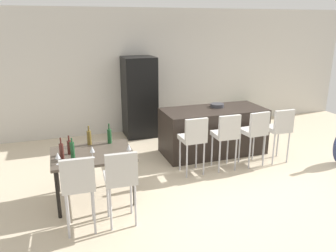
# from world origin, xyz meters

# --- Properties ---
(ground_plane) EXTENTS (10.00, 10.00, 0.00)m
(ground_plane) POSITION_xyz_m (0.00, 0.00, 0.00)
(ground_plane) COLOR beige
(back_wall) EXTENTS (10.00, 0.12, 2.90)m
(back_wall) POSITION_xyz_m (0.00, 2.95, 1.45)
(back_wall) COLOR beige
(back_wall) RESTS_ON ground_plane
(kitchen_island) EXTENTS (2.06, 0.93, 0.92)m
(kitchen_island) POSITION_xyz_m (0.25, 0.95, 0.46)
(kitchen_island) COLOR black
(kitchen_island) RESTS_ON ground_plane
(bar_chair_left) EXTENTS (0.41, 0.41, 1.05)m
(bar_chair_left) POSITION_xyz_m (-0.54, 0.10, 0.70)
(bar_chair_left) COLOR beige
(bar_chair_left) RESTS_ON ground_plane
(bar_chair_middle) EXTENTS (0.41, 0.41, 1.05)m
(bar_chair_middle) POSITION_xyz_m (0.09, 0.10, 0.70)
(bar_chair_middle) COLOR beige
(bar_chair_middle) RESTS_ON ground_plane
(bar_chair_right) EXTENTS (0.43, 0.43, 1.05)m
(bar_chair_right) POSITION_xyz_m (0.68, 0.10, 0.70)
(bar_chair_right) COLOR beige
(bar_chair_right) RESTS_ON ground_plane
(bar_chair_far) EXTENTS (0.40, 0.40, 1.05)m
(bar_chair_far) POSITION_xyz_m (1.21, 0.10, 0.70)
(bar_chair_far) COLOR beige
(bar_chair_far) RESTS_ON ground_plane
(dining_table) EXTENTS (1.17, 0.90, 0.74)m
(dining_table) POSITION_xyz_m (-2.28, -0.20, 0.67)
(dining_table) COLOR #4C4238
(dining_table) RESTS_ON ground_plane
(dining_chair_near) EXTENTS (0.41, 0.41, 1.05)m
(dining_chair_near) POSITION_xyz_m (-2.55, -1.01, 0.70)
(dining_chair_near) COLOR beige
(dining_chair_near) RESTS_ON ground_plane
(dining_chair_far) EXTENTS (0.42, 0.42, 1.05)m
(dining_chair_far) POSITION_xyz_m (-2.02, -1.01, 0.70)
(dining_chair_far) COLOR beige
(dining_chair_far) RESTS_ON ground_plane
(wine_bottle_corner) EXTENTS (0.06, 0.06, 0.31)m
(wine_bottle_corner) POSITION_xyz_m (-2.71, -0.28, 0.86)
(wine_bottle_corner) COLOR #471E19
(wine_bottle_corner) RESTS_ON dining_table
(wine_bottle_end) EXTENTS (0.06, 0.06, 0.28)m
(wine_bottle_end) POSITION_xyz_m (-2.59, -0.13, 0.85)
(wine_bottle_end) COLOR #471E19
(wine_bottle_end) RESTS_ON dining_table
(wine_bottle_near) EXTENTS (0.07, 0.07, 0.32)m
(wine_bottle_near) POSITION_xyz_m (-1.97, 0.14, 0.86)
(wine_bottle_near) COLOR #194723
(wine_bottle_near) RESTS_ON dining_table
(wine_bottle_left) EXTENTS (0.06, 0.06, 0.31)m
(wine_bottle_left) POSITION_xyz_m (-2.56, -0.34, 0.87)
(wine_bottle_left) COLOR #194723
(wine_bottle_left) RESTS_ON dining_table
(wine_bottle_right) EXTENTS (0.07, 0.07, 0.31)m
(wine_bottle_right) POSITION_xyz_m (-2.28, 0.18, 0.86)
(wine_bottle_right) COLOR brown
(wine_bottle_right) RESTS_ON dining_table
(wine_glass_middle) EXTENTS (0.07, 0.07, 0.17)m
(wine_glass_middle) POSITION_xyz_m (-2.30, -0.38, 0.86)
(wine_glass_middle) COLOR silver
(wine_glass_middle) RESTS_ON dining_table
(wine_glass_far) EXTENTS (0.07, 0.07, 0.17)m
(wine_glass_far) POSITION_xyz_m (-2.76, -0.47, 0.86)
(wine_glass_far) COLOR silver
(wine_glass_far) RESTS_ON dining_table
(wine_glass_inner) EXTENTS (0.07, 0.07, 0.17)m
(wine_glass_inner) POSITION_xyz_m (-1.79, -0.46, 0.86)
(wine_glass_inner) COLOR silver
(wine_glass_inner) RESTS_ON dining_table
(refrigerator) EXTENTS (0.72, 0.68, 1.84)m
(refrigerator) POSITION_xyz_m (-0.89, 2.51, 0.92)
(refrigerator) COLOR black
(refrigerator) RESTS_ON ground_plane
(fruit_bowl) EXTENTS (0.28, 0.28, 0.07)m
(fruit_bowl) POSITION_xyz_m (0.38, 1.07, 0.96)
(fruit_bowl) COLOR #333338
(fruit_bowl) RESTS_ON kitchen_island
(potted_plant) EXTENTS (0.37, 0.37, 0.57)m
(potted_plant) POSITION_xyz_m (2.03, 2.50, 0.33)
(potted_plant) COLOR #996B4C
(potted_plant) RESTS_ON ground_plane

